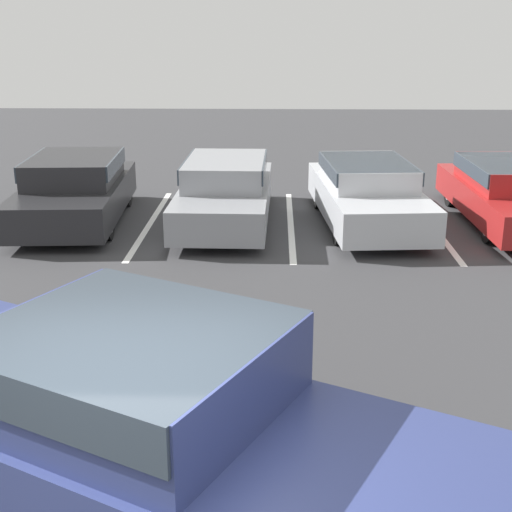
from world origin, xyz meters
TOP-DOWN VIEW (x-y plane):
  - stall_stripe_a at (-4.35, 9.99)m, footprint 0.12×5.15m
  - stall_stripe_b at (-1.52, 9.99)m, footprint 0.12×5.15m
  - stall_stripe_c at (1.30, 9.99)m, footprint 0.12×5.15m
  - stall_stripe_d at (4.12, 9.99)m, footprint 0.12×5.15m
  - pickup_truck at (0.21, 0.73)m, footprint 6.08×4.47m
  - parked_sedan_a at (-3.02, 10.03)m, footprint 2.12×4.53m
  - parked_sedan_b at (-0.01, 10.09)m, footprint 1.79×4.68m
  - parked_sedan_c at (2.80, 10.03)m, footprint 2.12×4.74m
  - parked_sedan_d at (5.63, 10.22)m, footprint 1.83×4.83m

SIDE VIEW (x-z plane):
  - stall_stripe_a at x=-4.35m, z-range 0.00..0.01m
  - stall_stripe_b at x=-1.52m, z-range 0.00..0.01m
  - stall_stripe_c at x=1.30m, z-range 0.00..0.01m
  - stall_stripe_d at x=4.12m, z-range 0.00..0.01m
  - parked_sedan_d at x=5.63m, z-range 0.04..1.25m
  - parked_sedan_c at x=2.80m, z-range 0.04..1.29m
  - parked_sedan_b at x=-0.01m, z-range 0.04..1.31m
  - parked_sedan_a at x=-3.02m, z-range 0.04..1.36m
  - pickup_truck at x=0.21m, z-range 0.00..1.74m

